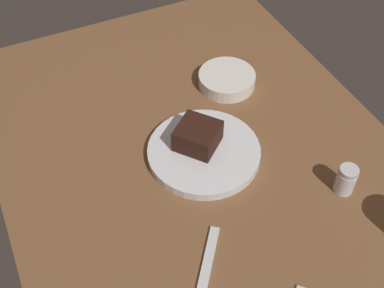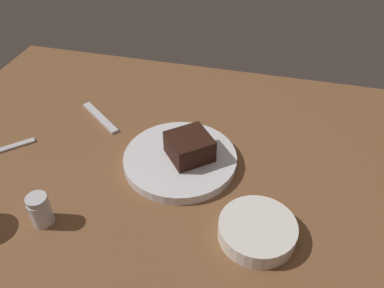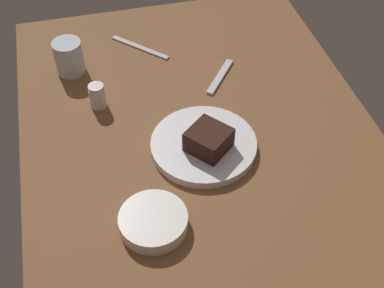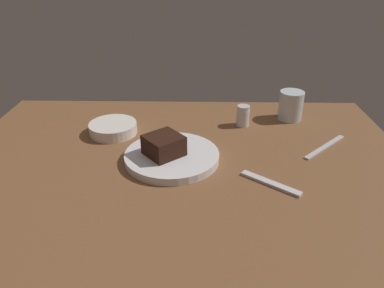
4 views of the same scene
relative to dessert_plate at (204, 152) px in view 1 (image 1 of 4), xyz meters
The scene contains 6 objects.
dining_table 3.62cm from the dessert_plate, 13.24° to the right, with size 120.00×84.00×3.00cm, color brown.
dessert_plate is the anchor object (origin of this frame).
chocolate_cake_slice 4.11cm from the dessert_plate, 163.78° to the right, with size 8.36×8.53×5.12cm, color black.
salt_shaker 29.88cm from the dessert_plate, 46.75° to the left, with size 4.03×4.03×6.49cm.
side_bowl 24.06cm from the dessert_plate, 140.29° to the left, with size 14.01×14.01×3.24cm, color white.
dessert_spoon 26.04cm from the dessert_plate, 24.56° to the right, with size 15.00×1.80×0.70cm, color silver.
Camera 1 is at (60.54, -31.97, 85.32)cm, focal length 46.74 mm.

